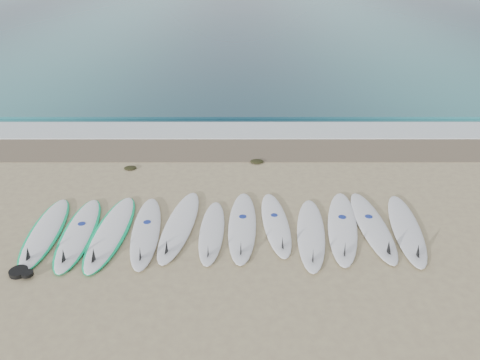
{
  "coord_description": "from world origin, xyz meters",
  "views": [
    {
      "loc": [
        0.24,
        -7.9,
        5.11
      ],
      "look_at": [
        0.25,
        1.4,
        0.4
      ],
      "focal_mm": 35.0,
      "sensor_mm": 36.0,
      "label": 1
    }
  ],
  "objects_px": {
    "surfboard_0": "(45,232)",
    "leash_coil": "(21,272)",
    "surfboard_11": "(407,230)",
    "surfboard_6": "(242,227)"
  },
  "relations": [
    {
      "from": "surfboard_0",
      "to": "leash_coil",
      "type": "relative_size",
      "value": 5.73
    },
    {
      "from": "surfboard_11",
      "to": "leash_coil",
      "type": "xyz_separation_m",
      "value": [
        -7.09,
        -1.32,
        -0.01
      ]
    },
    {
      "from": "surfboard_6",
      "to": "surfboard_11",
      "type": "relative_size",
      "value": 0.99
    },
    {
      "from": "surfboard_0",
      "to": "surfboard_6",
      "type": "distance_m",
      "value": 3.88
    },
    {
      "from": "surfboard_6",
      "to": "surfboard_11",
      "type": "distance_m",
      "value": 3.26
    },
    {
      "from": "surfboard_0",
      "to": "surfboard_11",
      "type": "bearing_deg",
      "value": -3.06
    },
    {
      "from": "surfboard_0",
      "to": "leash_coil",
      "type": "height_order",
      "value": "surfboard_0"
    },
    {
      "from": "surfboard_6",
      "to": "surfboard_11",
      "type": "xyz_separation_m",
      "value": [
        3.26,
        -0.11,
        -0.0
      ]
    },
    {
      "from": "surfboard_11",
      "to": "leash_coil",
      "type": "relative_size",
      "value": 5.94
    },
    {
      "from": "surfboard_0",
      "to": "surfboard_11",
      "type": "height_order",
      "value": "surfboard_11"
    }
  ]
}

